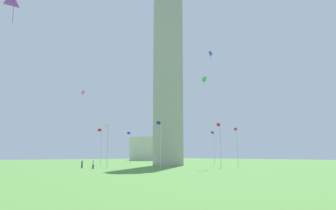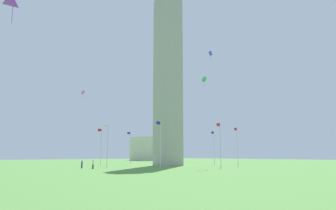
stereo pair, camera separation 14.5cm
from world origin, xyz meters
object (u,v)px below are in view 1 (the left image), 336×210
kite_pink_box (83,92)px  distant_building (154,149)px  person_blue_shirt (82,164)px  flagpole_n (107,143)px  flagpole_sw (173,147)px  flagpole_e (220,143)px  kite_blue_box (210,53)px  obelisk_monument (168,69)px  flagpole_w (130,146)px  flagpole_se (237,145)px  person_white_shirt (93,165)px  flagpole_ne (160,142)px  kite_purple_delta (14,3)px  flagpole_nw (101,145)px  kite_green_box (204,79)px  flagpole_s (214,146)px

kite_pink_box → distant_building: 87.28m
person_blue_shirt → flagpole_n: bearing=38.5°
kite_pink_box → flagpole_sw: bearing=-168.6°
flagpole_e → flagpole_sw: size_ratio=1.00×
kite_blue_box → obelisk_monument: bearing=-64.8°
flagpole_w → flagpole_se: bearing=112.5°
flagpole_se → flagpole_n: bearing=-22.5°
flagpole_n → flagpole_se: same height
obelisk_monument → flagpole_n: bearing=0.0°
flagpole_n → person_white_shirt: flagpole_n is taller
flagpole_ne → kite_pink_box: 22.78m
flagpole_se → flagpole_sw: (-0.00, -24.24, 0.00)m
obelisk_monument → person_blue_shirt: (23.45, 1.26, -24.01)m
flagpole_e → kite_pink_box: kite_pink_box is taller
flagpole_n → distant_building: distant_building is taller
obelisk_monument → distant_building: (-43.97, -62.97, -19.33)m
kite_blue_box → flagpole_n: bearing=-25.3°
flagpole_ne → person_blue_shirt: 16.23m
flagpole_n → distant_building: 87.78m
kite_purple_delta → flagpole_n: bearing=-134.1°
flagpole_n → kite_blue_box: (-22.09, 10.43, 22.25)m
flagpole_e → person_white_shirt: (22.87, -12.18, -4.28)m
flagpole_e → person_blue_shirt: bearing=-34.2°
flagpole_nw → kite_pink_box: kite_pink_box is taller
flagpole_nw → person_blue_shirt: flagpole_nw is taller
flagpole_sw → kite_purple_delta: 70.45m
kite_green_box → flagpole_ne: bearing=-17.6°
flagpole_s → kite_purple_delta: bearing=24.5°
distant_building → flagpole_nw: bearing=42.2°
flagpole_w → kite_green_box: bearing=85.6°
person_white_shirt → obelisk_monument: bearing=19.5°
kite_pink_box → flagpole_e: bearing=132.5°
flagpole_s → person_blue_shirt: 40.78m
flagpole_nw → kite_purple_delta: (32.19, 40.14, 13.02)m
flagpole_se → flagpole_sw: 24.24m
obelisk_monument → flagpole_sw: obelisk_monument is taller
kite_green_box → flagpole_e: bearing=141.8°
kite_purple_delta → distant_building: (-88.32, -90.99, -12.61)m
flagpole_e → person_blue_shirt: flagpole_e is taller
flagpole_ne → flagpole_sw: (-24.24, -24.24, 0.00)m
flagpole_sw → kite_blue_box: bearing=72.4°
obelisk_monument → flagpole_s: (-17.09, 0.00, -19.74)m
kite_blue_box → flagpole_ne: bearing=5.7°
flagpole_nw → person_blue_shirt: bearing=49.9°
kite_blue_box → flagpole_nw: bearing=-52.9°
flagpole_se → flagpole_ne: bearing=-0.0°
flagpole_n → flagpole_w: size_ratio=1.00×
obelisk_monument → kite_pink_box: 22.93m
kite_blue_box → kite_purple_delta: bearing=19.7°
flagpole_w → distant_building: distant_building is taller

